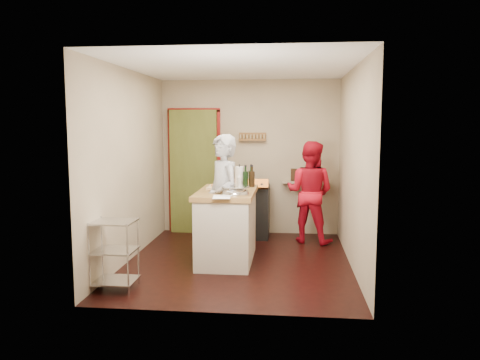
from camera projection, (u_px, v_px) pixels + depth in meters
name	position (u px, v px, depth m)	size (l,w,h in m)	color
floor	(238.00, 262.00, 6.37)	(3.50, 3.50, 0.00)	black
back_wall	(213.00, 167.00, 8.06)	(3.00, 0.44, 2.60)	tan
left_wall	(129.00, 166.00, 6.37)	(0.04, 3.50, 2.60)	tan
right_wall	(353.00, 168.00, 6.06)	(0.04, 3.50, 2.60)	tan
ceiling	(238.00, 66.00, 6.06)	(3.00, 3.50, 0.02)	white
stove	(251.00, 210.00, 7.72)	(0.60, 0.63, 1.00)	black
wire_shelving	(114.00, 251.00, 5.27)	(0.48, 0.40, 0.80)	silver
island	(227.00, 224.00, 6.37)	(0.76, 1.39, 1.28)	#BAAD9E
person_stripe	(223.00, 200.00, 6.19)	(0.63, 0.41, 1.73)	#B0B1B5
person_red	(310.00, 192.00, 7.36)	(0.78, 0.61, 1.60)	#B20B1D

